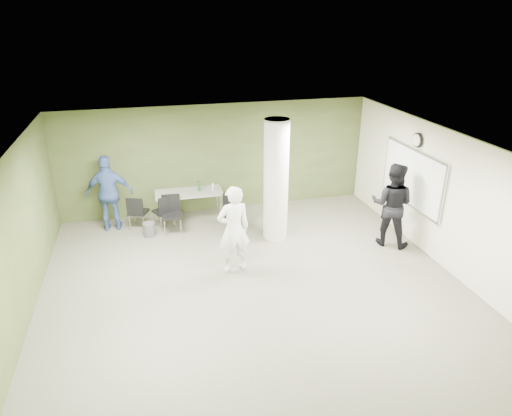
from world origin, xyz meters
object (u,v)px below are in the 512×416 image
object	(u,v)px
woman_white	(234,230)
man_black	(392,205)
chair_back_left	(137,210)
man_blue	(109,193)
folding_table	(189,194)

from	to	relation	value
woman_white	man_black	bearing A→B (deg)	176.95
chair_back_left	woman_white	world-z (taller)	woman_white
chair_back_left	man_black	size ratio (longest dim) A/B	0.44
woman_white	man_blue	bearing A→B (deg)	-54.26
woman_white	man_black	distance (m)	3.65
folding_table	man_blue	xyz separation A→B (m)	(-1.89, -0.01, 0.20)
man_blue	chair_back_left	bearing A→B (deg)	171.00
folding_table	man_black	size ratio (longest dim) A/B	0.86
man_blue	folding_table	bearing A→B (deg)	-174.71
folding_table	chair_back_left	size ratio (longest dim) A/B	1.96
man_black	man_blue	xyz separation A→B (m)	(-6.10, 2.34, -0.03)
woman_white	man_blue	xyz separation A→B (m)	(-2.46, 2.62, 0.01)
folding_table	man_blue	world-z (taller)	man_blue
woman_white	chair_back_left	bearing A→B (deg)	-60.35
folding_table	man_blue	size ratio (longest dim) A/B	0.89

